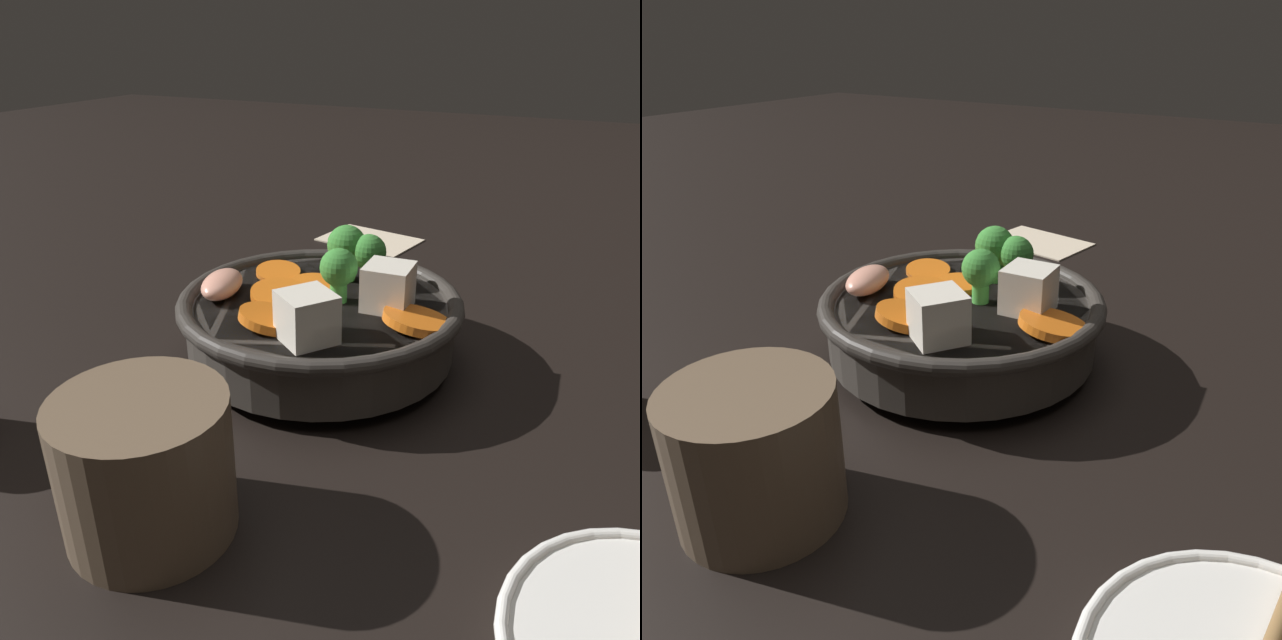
% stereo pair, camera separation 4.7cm
% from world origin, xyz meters
% --- Properties ---
extents(ground_plane, '(3.00, 3.00, 0.00)m').
position_xyz_m(ground_plane, '(0.00, 0.00, 0.00)').
color(ground_plane, black).
extents(stirfry_bowl, '(0.22, 0.21, 0.09)m').
position_xyz_m(stirfry_bowl, '(-0.00, -0.00, 0.04)').
color(stirfry_bowl, '#38332D').
rests_on(stirfry_bowl, ground_plane).
extents(dark_mug, '(0.11, 0.09, 0.08)m').
position_xyz_m(dark_mug, '(-0.00, 0.20, 0.04)').
color(dark_mug, brown).
rests_on(dark_mug, ground_plane).
extents(napkin, '(0.12, 0.09, 0.00)m').
position_xyz_m(napkin, '(0.07, -0.29, 0.00)').
color(napkin, beige).
rests_on(napkin, ground_plane).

